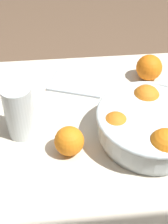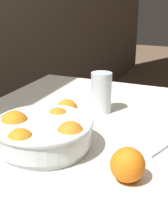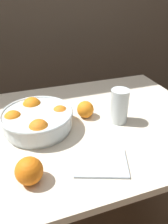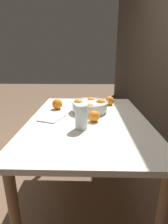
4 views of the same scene
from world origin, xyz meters
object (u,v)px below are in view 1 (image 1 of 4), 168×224
Objects in this scene: fruit_bowl at (152,124)px; orange_loose_front at (69,141)px; juice_glass at (20,114)px; orange_loose_near_bowl at (149,68)px.

fruit_bowl is 3.84× the size of orange_loose_front.
orange_loose_near_bowl is at bearing -151.94° from juice_glass.
juice_glass is at bearing 28.06° from orange_loose_near_bowl.
fruit_bowl is 0.27m from orange_loose_near_bowl.
juice_glass reaches higher than fruit_bowl.
juice_glass is (0.34, -0.05, 0.02)m from fruit_bowl.
juice_glass reaches higher than orange_loose_near_bowl.
juice_glass is 0.15m from orange_loose_front.
orange_loose_near_bowl is (-0.40, -0.21, -0.03)m from juice_glass.
juice_glass is 1.99× the size of orange_loose_front.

